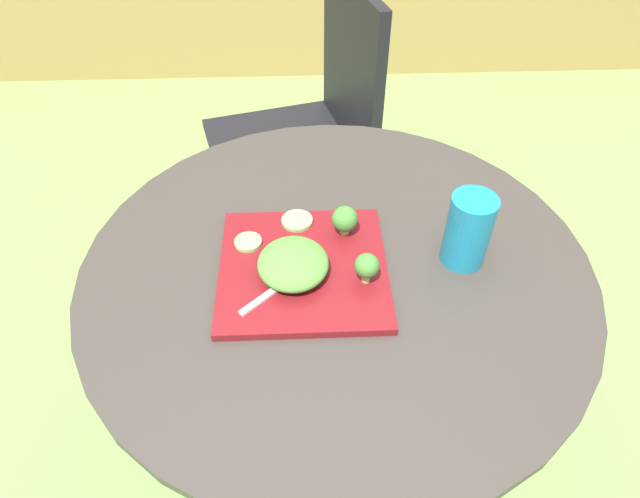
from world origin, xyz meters
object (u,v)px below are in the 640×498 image
patio_chair (315,118)px  salad_plate (303,268)px  fork (287,281)px  drinking_glass (467,231)px

patio_chair → salad_plate: size_ratio=3.36×
patio_chair → fork: bearing=-94.7°
fork → salad_plate: bearing=53.6°
patio_chair → drinking_glass: bearing=-74.7°
patio_chair → salad_plate: 0.85m
patio_chair → drinking_glass: patio_chair is taller
drinking_glass → fork: bearing=-168.3°
patio_chair → drinking_glass: (0.22, -0.79, 0.27)m
patio_chair → drinking_glass: 0.86m
salad_plate → patio_chair: bearing=86.9°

